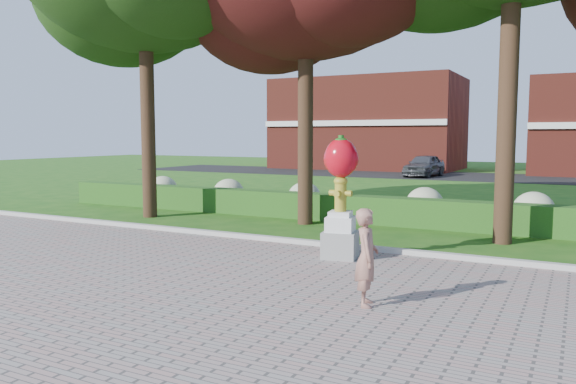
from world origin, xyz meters
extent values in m
plane|color=#1D5114|center=(0.00, 0.00, 0.00)|extent=(100.00, 100.00, 0.00)
cube|color=gray|center=(0.00, -4.00, 0.02)|extent=(40.00, 14.00, 0.04)
cube|color=#ADADA5|center=(0.00, 3.00, 0.07)|extent=(40.00, 0.18, 0.15)
cube|color=#1D4814|center=(0.00, 7.00, 0.40)|extent=(24.00, 0.70, 0.80)
ellipsoid|color=#A4A880|center=(-9.00, 8.00, 0.55)|extent=(1.10, 1.10, 0.99)
ellipsoid|color=#A4A880|center=(-6.00, 8.00, 0.55)|extent=(1.10, 1.10, 0.99)
ellipsoid|color=#A4A880|center=(-3.00, 8.00, 0.55)|extent=(1.10, 1.10, 0.99)
ellipsoid|color=#A4A880|center=(1.00, 8.00, 0.55)|extent=(1.10, 1.10, 0.99)
ellipsoid|color=#A4A880|center=(4.00, 8.00, 0.55)|extent=(1.10, 1.10, 0.99)
cube|color=black|center=(0.00, 28.00, 0.01)|extent=(50.00, 8.00, 0.02)
cube|color=maroon|center=(-10.00, 34.00, 3.50)|extent=(14.00, 8.00, 7.00)
cylinder|color=black|center=(-7.00, 5.00, 3.36)|extent=(0.44, 0.44, 6.72)
cylinder|color=black|center=(-2.00, 6.00, 3.08)|extent=(0.44, 0.44, 6.16)
ellipsoid|color=black|center=(-3.65, 6.88, 6.60)|extent=(5.28, 5.28, 4.22)
cylinder|color=black|center=(3.50, 5.50, 3.64)|extent=(0.44, 0.44, 7.28)
cube|color=gray|center=(0.73, 2.03, 0.32)|extent=(0.80, 0.80, 0.55)
cube|color=silver|center=(0.73, 2.03, 0.75)|extent=(0.65, 0.65, 0.31)
cube|color=silver|center=(0.73, 2.03, 0.96)|extent=(0.52, 0.52, 0.11)
cylinder|color=olive|center=(0.73, 2.03, 1.33)|extent=(0.24, 0.24, 0.62)
ellipsoid|color=olive|center=(0.73, 2.03, 1.64)|extent=(0.29, 0.29, 0.20)
cylinder|color=olive|center=(0.55, 2.03, 1.39)|extent=(0.13, 0.12, 0.12)
cylinder|color=olive|center=(0.91, 2.03, 1.39)|extent=(0.13, 0.12, 0.12)
cylinder|color=olive|center=(0.73, 1.86, 1.39)|extent=(0.13, 0.13, 0.13)
cylinder|color=olive|center=(0.73, 2.03, 1.73)|extent=(0.09, 0.09, 0.06)
ellipsoid|color=#B90916|center=(0.73, 2.03, 2.12)|extent=(0.70, 0.62, 0.81)
ellipsoid|color=#B90916|center=(0.53, 2.03, 2.09)|extent=(0.34, 0.34, 0.51)
ellipsoid|color=#B90916|center=(0.93, 2.03, 2.09)|extent=(0.34, 0.34, 0.51)
cylinder|color=#195F15|center=(0.73, 2.03, 2.51)|extent=(0.11, 0.11, 0.13)
ellipsoid|color=#195F15|center=(0.73, 2.03, 2.48)|extent=(0.27, 0.27, 0.09)
imported|color=#9D6959|center=(2.33, -0.85, 0.77)|extent=(0.52, 0.62, 1.47)
imported|color=#404148|center=(-3.66, 26.62, 0.72)|extent=(2.03, 4.27, 1.41)
camera|label=1|loc=(5.09, -8.65, 2.57)|focal=35.00mm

